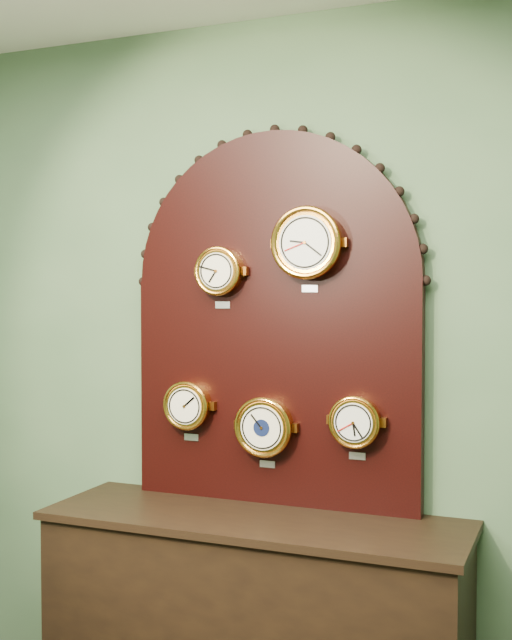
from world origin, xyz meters
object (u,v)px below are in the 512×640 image
at_px(hygrometer, 188,405).
at_px(display_board, 275,307).
at_px(tide_clock, 355,422).
at_px(arabic_clock, 307,243).
at_px(barometer, 264,427).
at_px(roman_clock, 219,271).
at_px(shop_counter, 254,627).

bearing_deg(hygrometer, display_board, 10.42).
bearing_deg(tide_clock, arabic_clock, -179.41).
bearing_deg(barometer, tide_clock, 0.17).
height_order(display_board, roman_clock, display_board).
distance_m(display_board, arabic_clock, 0.31).
bearing_deg(hygrometer, barometer, -0.18).
relative_size(shop_counter, barometer, 5.47).
xyz_separation_m(roman_clock, barometer, (0.20, -0.00, -0.62)).
height_order(roman_clock, tide_clock, roman_clock).
distance_m(shop_counter, hygrometer, 0.90).
xyz_separation_m(arabic_clock, hygrometer, (-0.52, 0.00, -0.66)).
distance_m(display_board, tide_clock, 0.56).
xyz_separation_m(shop_counter, display_board, (0.00, 0.22, 1.23)).
xyz_separation_m(display_board, barometer, (-0.02, -0.07, -0.48)).
bearing_deg(shop_counter, barometer, 96.48).
bearing_deg(roman_clock, arabic_clock, -0.31).
height_order(roman_clock, barometer, roman_clock).
bearing_deg(display_board, tide_clock, -10.53).
bearing_deg(arabic_clock, hygrometer, 179.78).
xyz_separation_m(roman_clock, hygrometer, (-0.14, -0.00, -0.55)).
bearing_deg(tide_clock, hygrometer, -180.00).
relative_size(shop_counter, roman_clock, 6.36).
distance_m(shop_counter, display_board, 1.25).
bearing_deg(tide_clock, roman_clock, 179.99).
xyz_separation_m(hygrometer, tide_clock, (0.71, 0.00, -0.02)).
bearing_deg(roman_clock, tide_clock, -0.01).
xyz_separation_m(shop_counter, barometer, (-0.02, 0.15, 0.75)).
distance_m(shop_counter, barometer, 0.76).
xyz_separation_m(hygrometer, barometer, (0.34, -0.00, -0.07)).
relative_size(hygrometer, barometer, 0.87).
bearing_deg(shop_counter, roman_clock, 144.28).
bearing_deg(barometer, shop_counter, -83.52).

